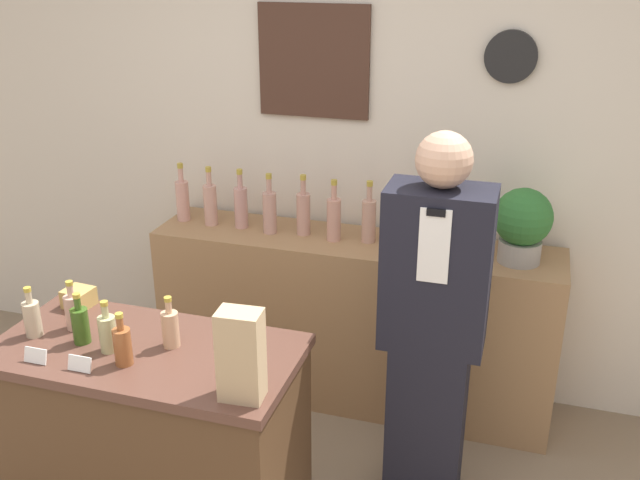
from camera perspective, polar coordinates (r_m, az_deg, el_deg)
The scene contains 25 objects.
back_wall at distance 3.75m, azimuth 2.69°, elevation 7.80°, with size 5.20×0.09×2.70m.
back_shelf at distance 3.81m, azimuth 2.61°, elevation -6.48°, with size 2.08×0.44×0.92m.
display_counter at distance 3.01m, azimuth -13.05°, elevation -15.93°, with size 1.15×0.57×0.92m.
shopkeeper at distance 3.00m, azimuth 8.99°, elevation -7.15°, with size 0.42×0.26×1.67m.
potted_plant at distance 3.42m, azimuth 15.89°, elevation 1.31°, with size 0.27×0.27×0.36m.
paper_bag at distance 2.34m, azimuth -6.35°, elevation -9.17°, with size 0.15×0.11×0.32m.
price_card_left at distance 2.77m, azimuth -21.81°, elevation -8.59°, with size 0.09×0.02×0.06m.
price_card_right at distance 2.66m, azimuth -18.68°, elevation -9.37°, with size 0.09×0.02×0.06m.
gift_box at distance 3.11m, azimuth -18.74°, elevation -4.38°, with size 0.12×0.11×0.08m.
counter_bottle_0 at distance 2.93m, azimuth -22.04°, elevation -5.77°, with size 0.06×0.06×0.20m.
counter_bottle_1 at distance 2.92m, azimuth -19.14°, elevation -5.38°, with size 0.06×0.06×0.20m.
counter_bottle_2 at distance 2.82m, azimuth -18.62°, elevation -6.40°, with size 0.06×0.06×0.20m.
counter_bottle_3 at distance 2.73m, azimuth -16.62°, elevation -7.09°, with size 0.06×0.06×0.20m.
counter_bottle_4 at distance 2.63m, azimuth -15.52°, elevation -8.11°, with size 0.06×0.06×0.20m.
counter_bottle_5 at distance 2.71m, azimuth -11.88°, elevation -6.89°, with size 0.06×0.06×0.20m.
shelf_bottle_0 at distance 3.91m, azimuth -10.94°, elevation 3.24°, with size 0.07×0.07×0.32m.
shelf_bottle_1 at distance 3.82m, azimuth -8.77°, elevation 2.94°, with size 0.07×0.07×0.32m.
shelf_bottle_2 at distance 3.76m, azimuth -6.34°, elevation 2.74°, with size 0.07×0.07×0.32m.
shelf_bottle_3 at distance 3.67m, azimuth -4.05°, elevation 2.34°, with size 0.07×0.07×0.32m.
shelf_bottle_4 at distance 3.65m, azimuth -1.34°, elevation 2.24°, with size 0.07×0.07×0.32m.
shelf_bottle_5 at distance 3.57m, azimuth 1.12°, elevation 1.79°, with size 0.07×0.07×0.32m.
shelf_bottle_6 at distance 3.56m, azimuth 3.92°, elevation 1.67°, with size 0.07×0.07×0.32m.
shelf_bottle_7 at distance 3.51m, azimuth 6.59°, elevation 1.28°, with size 0.07×0.07×0.32m.
shelf_bottle_8 at distance 3.48m, azimuth 9.34°, elevation 0.93°, with size 0.07×0.07×0.32m.
shelf_bottle_9 at distance 3.49m, azimuth 12.19°, elevation 0.76°, with size 0.07×0.07×0.32m.
Camera 1 is at (0.90, -1.51, 2.29)m, focal length 40.00 mm.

